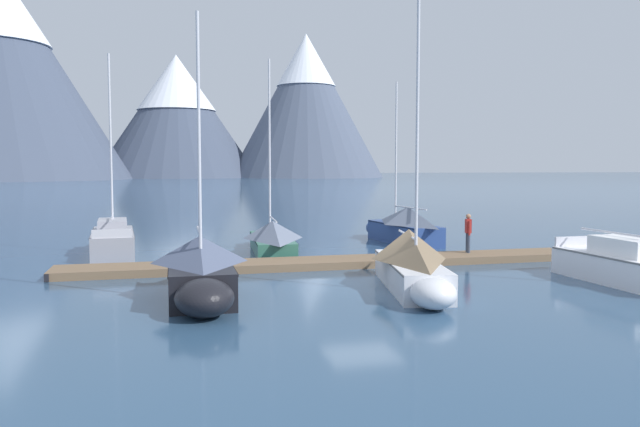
% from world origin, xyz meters
% --- Properties ---
extents(ground_plane, '(700.00, 700.00, 0.00)m').
position_xyz_m(ground_plane, '(0.00, 0.00, 0.00)').
color(ground_plane, '#2D4C6B').
extents(mountain_central_massif, '(59.16, 59.16, 44.15)m').
position_xyz_m(mountain_central_massif, '(-1.31, 216.08, 23.18)').
color(mountain_central_massif, '#424C60').
rests_on(mountain_central_massif, ground).
extents(mountain_shoulder_ridge, '(56.21, 56.21, 51.99)m').
position_xyz_m(mountain_shoulder_ridge, '(44.59, 206.58, 26.81)').
color(mountain_shoulder_ridge, '#4C566B').
rests_on(mountain_shoulder_ridge, ground).
extents(dock, '(21.40, 2.16, 0.30)m').
position_xyz_m(dock, '(0.00, 4.00, 0.15)').
color(dock, brown).
rests_on(dock, ground).
extents(sailboat_nearest_berth, '(2.17, 7.23, 9.16)m').
position_xyz_m(sailboat_nearest_berth, '(-8.90, 10.07, 0.67)').
color(sailboat_nearest_berth, '#93939E').
rests_on(sailboat_nearest_berth, ground).
extents(sailboat_second_berth, '(2.17, 5.71, 8.53)m').
position_xyz_m(sailboat_second_berth, '(-5.55, -1.43, 0.88)').
color(sailboat_second_berth, black).
rests_on(sailboat_second_berth, ground).
extents(sailboat_mid_dock_port, '(2.35, 7.04, 9.17)m').
position_xyz_m(sailboat_mid_dock_port, '(-1.65, 8.81, 0.73)').
color(sailboat_mid_dock_port, '#336B56').
rests_on(sailboat_mid_dock_port, ground).
extents(sailboat_mid_dock_starboard, '(2.77, 6.95, 9.42)m').
position_xyz_m(sailboat_mid_dock_starboard, '(1.31, -1.27, 0.92)').
color(sailboat_mid_dock_starboard, silver).
rests_on(sailboat_mid_dock_starboard, ground).
extents(sailboat_far_berth, '(2.39, 6.87, 8.55)m').
position_xyz_m(sailboat_far_berth, '(5.69, 10.78, 0.91)').
color(sailboat_far_berth, navy).
rests_on(sailboat_far_berth, ground).
extents(sailboat_outer_slip, '(2.12, 6.71, 7.54)m').
position_xyz_m(sailboat_outer_slip, '(8.83, -2.65, 0.64)').
color(sailboat_outer_slip, white).
rests_on(sailboat_outer_slip, ground).
extents(person_on_dock, '(0.31, 0.57, 1.69)m').
position_xyz_m(person_on_dock, '(6.23, 4.39, 1.26)').
color(person_on_dock, '#384256').
rests_on(person_on_dock, dock).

